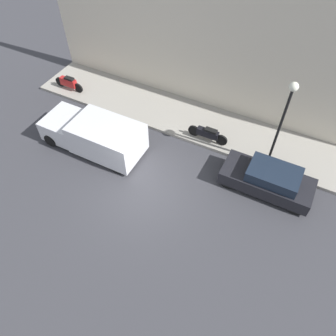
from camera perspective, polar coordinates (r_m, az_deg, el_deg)
ground_plane at (r=14.81m, az=-4.57°, el=-4.13°), size 60.00×60.00×0.00m
sidewalk at (r=17.97m, az=4.09°, el=8.34°), size 3.09×18.46×0.16m
building_facade at (r=17.37m, az=7.18°, el=19.78°), size 0.30×18.46×6.71m
parked_car at (r=15.03m, az=17.07°, el=-1.92°), size 1.66×3.99×1.32m
delivery_van at (r=16.37m, az=-12.75°, el=5.75°), size 2.10×5.12×1.68m
motorcycle_red at (r=20.55m, az=-16.91°, el=14.03°), size 0.30×1.92×0.82m
motorcycle_black at (r=16.53m, az=6.96°, el=5.95°), size 0.30×2.10×0.76m
streetlamp at (r=14.28m, az=19.78°, el=9.39°), size 0.38×0.38×4.50m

